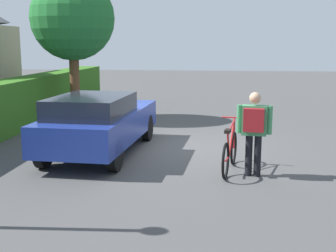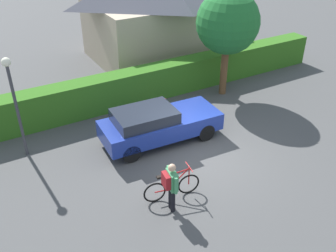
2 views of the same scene
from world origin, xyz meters
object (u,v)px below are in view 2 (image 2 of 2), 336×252
at_px(person_rider, 171,183).
at_px(street_lamp, 13,93).
at_px(bicycle, 172,187).
at_px(fire_hydrant, 164,107).
at_px(parked_car_near, 158,124).
at_px(tree_kerbside, 228,23).

relative_size(person_rider, street_lamp, 0.45).
distance_m(bicycle, fire_hydrant, 4.81).
relative_size(bicycle, person_rider, 1.10).
relative_size(parked_car_near, tree_kerbside, 0.96).
bearing_deg(street_lamp, parked_car_near, -19.52).
distance_m(street_lamp, tree_kerbside, 8.67).
xyz_separation_m(bicycle, person_rider, (-0.29, -0.42, 0.56)).
xyz_separation_m(street_lamp, tree_kerbside, (8.61, 0.46, 0.85)).
bearing_deg(tree_kerbside, fire_hydrant, -171.21).
relative_size(parked_car_near, person_rider, 2.76).
bearing_deg(tree_kerbside, parked_car_near, -155.71).
height_order(street_lamp, fire_hydrant, street_lamp).
distance_m(person_rider, fire_hydrant, 5.34).
height_order(parked_car_near, person_rider, person_rider).
relative_size(parked_car_near, fire_hydrant, 5.32).
bearing_deg(bicycle, fire_hydrant, 63.30).
bearing_deg(street_lamp, tree_kerbside, 3.04).
height_order(street_lamp, tree_kerbside, tree_kerbside).
xyz_separation_m(parked_car_near, bicycle, (-1.08, -2.84, -0.34)).
relative_size(street_lamp, tree_kerbside, 0.78).
distance_m(tree_kerbside, fire_hydrant, 4.30).
distance_m(parked_car_near, tree_kerbside, 5.36).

